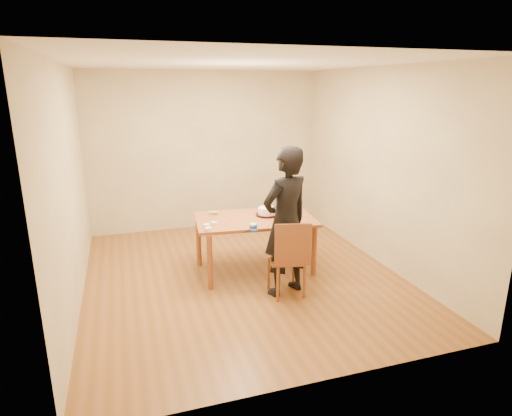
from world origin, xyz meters
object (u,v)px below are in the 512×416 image
object	(u,v)px
dining_table	(255,219)
cake_plate	(267,215)
cake	(267,211)
dining_chair	(286,259)
person	(286,222)

from	to	relation	value
dining_table	cake_plate	world-z (taller)	cake_plate
dining_table	cake	xyz separation A→B (m)	(0.19, 0.06, 0.08)
dining_table	dining_chair	size ratio (longest dim) A/B	3.98
dining_chair	cake_plate	bearing A→B (deg)	99.89
dining_table	person	distance (m)	0.76
cake_plate	person	bearing A→B (deg)	-92.96
dining_table	dining_chair	world-z (taller)	dining_table
dining_chair	cake_plate	distance (m)	0.89
cake_plate	person	distance (m)	0.80
cake	dining_chair	bearing A→B (deg)	-92.80
dining_chair	cake_plate	world-z (taller)	cake_plate
dining_chair	dining_table	bearing A→B (deg)	113.64
dining_table	person	xyz separation A→B (m)	(0.15, -0.73, 0.17)
cake	person	xyz separation A→B (m)	(-0.04, -0.79, 0.09)
person	dining_table	bearing A→B (deg)	-99.05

